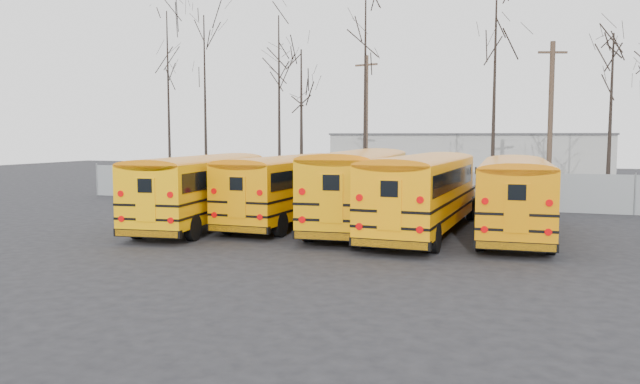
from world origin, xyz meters
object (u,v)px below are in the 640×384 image
(utility_pole_left, at_px, (366,124))
(bus_a, at_px, (202,184))
(bus_e, at_px, (515,190))
(bus_b, at_px, (288,183))
(bus_c, at_px, (360,182))
(utility_pole_right, at_px, (550,121))
(bus_d, at_px, (423,187))

(utility_pole_left, bearing_deg, bus_a, -85.03)
(bus_e, height_order, utility_pole_left, utility_pole_left)
(bus_b, xyz_separation_m, bus_e, (9.62, -0.45, 0.01))
(bus_c, bearing_deg, utility_pole_left, 99.24)
(bus_b, height_order, utility_pole_right, utility_pole_right)
(bus_c, xyz_separation_m, utility_pole_left, (-3.45, 14.11, 2.69))
(bus_b, xyz_separation_m, bus_d, (6.19, -1.23, 0.08))
(bus_a, bearing_deg, utility_pole_left, 73.09)
(utility_pole_left, bearing_deg, bus_b, -73.64)
(bus_a, distance_m, utility_pole_right, 20.40)
(bus_d, bearing_deg, utility_pole_left, 115.05)
(bus_c, distance_m, utility_pole_left, 14.77)
(utility_pole_left, bearing_deg, bus_c, -60.25)
(bus_b, height_order, utility_pole_left, utility_pole_left)
(bus_a, distance_m, bus_c, 6.78)
(bus_b, distance_m, bus_c, 3.38)
(utility_pole_right, bearing_deg, utility_pole_left, 152.39)
(bus_a, xyz_separation_m, bus_e, (12.80, 1.56, -0.00))
(bus_b, relative_size, utility_pole_right, 1.21)
(bus_a, bearing_deg, bus_b, 26.38)
(utility_pole_left, xyz_separation_m, utility_pole_right, (11.23, -1.63, 0.06))
(bus_a, height_order, utility_pole_right, utility_pole_right)
(bus_d, height_order, utility_pole_right, utility_pole_right)
(bus_a, xyz_separation_m, utility_pole_right, (14.32, 14.24, 2.90))
(bus_b, bearing_deg, utility_pole_left, 91.67)
(bus_e, distance_m, utility_pole_right, 13.09)
(bus_b, xyz_separation_m, utility_pole_left, (-0.09, 13.86, 2.85))
(bus_c, distance_m, bus_d, 2.99)
(bus_a, height_order, bus_c, bus_c)
(bus_a, bearing_deg, utility_pole_right, 38.96)
(utility_pole_left, height_order, utility_pole_right, utility_pole_right)
(bus_d, relative_size, utility_pole_right, 1.27)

